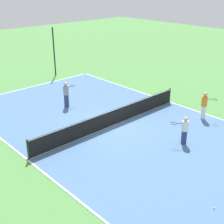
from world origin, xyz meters
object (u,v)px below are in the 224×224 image
(player_near_white, at_px, (185,129))
(tennis_ball_far_baseline, at_px, (214,208))
(tennis_ball_near_net, at_px, (70,129))
(fence_post_back_right, at_px, (54,52))
(player_baseline_gray, at_px, (66,93))
(tennis_ball_right_alley, at_px, (99,93))
(player_center_orange, at_px, (204,104))
(tennis_net, at_px, (112,117))

(player_near_white, height_order, tennis_ball_far_baseline, player_near_white)
(tennis_ball_near_net, relative_size, fence_post_back_right, 0.02)
(player_near_white, height_order, tennis_ball_near_net, player_near_white)
(player_baseline_gray, relative_size, tennis_ball_right_alley, 26.02)
(tennis_ball_right_alley, bearing_deg, tennis_ball_far_baseline, -112.00)
(player_center_orange, xyz_separation_m, fence_post_back_right, (-1.41, 14.38, 1.09))
(tennis_net, height_order, player_center_orange, player_center_orange)
(player_baseline_gray, relative_size, fence_post_back_right, 0.42)
(player_baseline_gray, xyz_separation_m, player_center_orange, (5.08, -7.42, -0.01))
(tennis_net, relative_size, player_baseline_gray, 6.30)
(player_near_white, distance_m, player_baseline_gray, 8.61)
(tennis_net, distance_m, fence_post_back_right, 11.83)
(tennis_net, distance_m, player_baseline_gray, 4.30)
(player_baseline_gray, bearing_deg, player_near_white, -83.91)
(tennis_net, bearing_deg, player_baseline_gray, 93.63)
(tennis_ball_far_baseline, bearing_deg, player_baseline_gray, 81.51)
(player_near_white, xyz_separation_m, player_center_orange, (3.53, 1.05, 0.13))
(player_near_white, distance_m, player_center_orange, 3.69)
(tennis_net, height_order, tennis_ball_right_alley, tennis_net)
(player_center_orange, bearing_deg, player_near_white, -109.41)
(tennis_net, relative_size, tennis_ball_far_baseline, 163.85)
(tennis_ball_near_net, bearing_deg, player_center_orange, -32.81)
(tennis_ball_right_alley, relative_size, fence_post_back_right, 0.02)
(player_center_orange, xyz_separation_m, tennis_ball_far_baseline, (-6.92, -4.87, -0.98))
(tennis_net, height_order, player_baseline_gray, player_baseline_gray)
(tennis_net, xyz_separation_m, player_baseline_gray, (-0.27, 4.26, 0.49))
(player_center_orange, distance_m, tennis_ball_near_net, 8.33)
(player_baseline_gray, distance_m, tennis_ball_far_baseline, 12.47)
(tennis_net, xyz_separation_m, tennis_ball_near_net, (-2.14, 1.32, -0.50))
(tennis_ball_near_net, bearing_deg, player_near_white, -58.26)
(player_center_orange, height_order, tennis_ball_far_baseline, player_center_orange)
(player_near_white, relative_size, player_baseline_gray, 0.88)
(tennis_net, relative_size, player_center_orange, 6.33)
(tennis_ball_right_alley, xyz_separation_m, fence_post_back_right, (0.35, 6.49, 2.07))
(tennis_net, height_order, tennis_ball_near_net, tennis_net)
(player_baseline_gray, xyz_separation_m, tennis_ball_right_alley, (3.32, 0.47, -0.99))
(tennis_net, xyz_separation_m, player_near_white, (1.28, -4.21, 0.35))
(player_near_white, bearing_deg, fence_post_back_right, -54.17)
(tennis_ball_right_alley, relative_size, tennis_ball_far_baseline, 1.00)
(player_center_orange, height_order, tennis_ball_near_net, player_center_orange)
(player_near_white, xyz_separation_m, tennis_ball_right_alley, (1.77, 8.94, -0.85))
(tennis_net, relative_size, player_near_white, 7.15)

